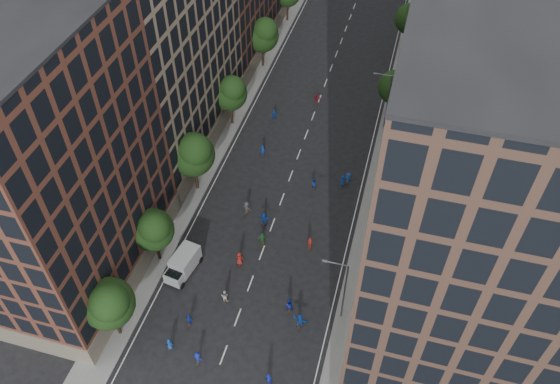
% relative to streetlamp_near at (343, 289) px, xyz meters
% --- Properties ---
extents(ground, '(240.00, 240.00, 0.00)m').
position_rel_streetlamp_near_xyz_m(ground, '(-10.37, 28.00, -5.17)').
color(ground, black).
rests_on(ground, ground).
extents(sidewalk_left, '(4.00, 105.00, 0.15)m').
position_rel_streetlamp_near_xyz_m(sidewalk_left, '(-22.37, 35.50, -5.09)').
color(sidewalk_left, slate).
rests_on(sidewalk_left, ground).
extents(sidewalk_right, '(4.00, 105.00, 0.15)m').
position_rel_streetlamp_near_xyz_m(sidewalk_right, '(1.63, 35.50, -5.09)').
color(sidewalk_right, slate).
rests_on(sidewalk_right, ground).
extents(bldg_left_a, '(14.00, 22.00, 30.00)m').
position_rel_streetlamp_near_xyz_m(bldg_left_a, '(-29.37, -1.00, 9.83)').
color(bldg_left_a, brown).
rests_on(bldg_left_a, ground).
extents(bldg_left_b, '(14.00, 26.00, 34.00)m').
position_rel_streetlamp_near_xyz_m(bldg_left_b, '(-29.37, 23.00, 11.83)').
color(bldg_left_b, '#887259').
rests_on(bldg_left_b, ground).
extents(bldg_right_a, '(14.00, 30.00, 36.00)m').
position_rel_streetlamp_near_xyz_m(bldg_right_a, '(8.63, 3.00, 12.83)').
color(bldg_right_a, '#4A3227').
rests_on(bldg_right_a, ground).
extents(bldg_right_b, '(14.00, 28.00, 33.00)m').
position_rel_streetlamp_near_xyz_m(bldg_right_b, '(8.63, 32.00, 11.33)').
color(bldg_right_b, '#6C6559').
rests_on(bldg_right_b, ground).
extents(tree_left_0, '(5.20, 5.20, 8.83)m').
position_rel_streetlamp_near_xyz_m(tree_left_0, '(-21.38, -8.15, 0.79)').
color(tree_left_0, black).
rests_on(tree_left_0, ground).
extents(tree_left_1, '(4.80, 4.80, 8.21)m').
position_rel_streetlamp_near_xyz_m(tree_left_1, '(-21.39, 1.86, 0.38)').
color(tree_left_1, black).
rests_on(tree_left_1, ground).
extents(tree_left_2, '(5.60, 5.60, 9.45)m').
position_rel_streetlamp_near_xyz_m(tree_left_2, '(-21.36, 13.83, 1.19)').
color(tree_left_2, black).
rests_on(tree_left_2, ground).
extents(tree_left_3, '(5.00, 5.00, 8.58)m').
position_rel_streetlamp_near_xyz_m(tree_left_3, '(-21.38, 27.85, 0.65)').
color(tree_left_3, black).
rests_on(tree_left_3, ground).
extents(tree_left_4, '(5.40, 5.40, 9.08)m').
position_rel_streetlamp_near_xyz_m(tree_left_4, '(-21.37, 43.84, 0.93)').
color(tree_left_4, black).
rests_on(tree_left_4, ground).
extents(tree_right_a, '(5.00, 5.00, 8.39)m').
position_rel_streetlamp_near_xyz_m(tree_right_a, '(1.02, 35.85, 0.46)').
color(tree_right_a, black).
rests_on(tree_right_a, ground).
extents(tree_right_b, '(5.20, 5.20, 8.83)m').
position_rel_streetlamp_near_xyz_m(tree_right_b, '(1.02, 55.85, 0.79)').
color(tree_right_b, black).
rests_on(tree_right_b, ground).
extents(streetlamp_near, '(2.64, 0.22, 9.06)m').
position_rel_streetlamp_near_xyz_m(streetlamp_near, '(0.00, 0.00, 0.00)').
color(streetlamp_near, '#595B60').
rests_on(streetlamp_near, ground).
extents(streetlamp_far, '(2.64, 0.22, 9.06)m').
position_rel_streetlamp_near_xyz_m(streetlamp_far, '(0.00, 33.00, 0.00)').
color(streetlamp_far, '#595B60').
rests_on(streetlamp_far, ground).
extents(cargo_van, '(3.04, 5.15, 2.59)m').
position_rel_streetlamp_near_xyz_m(cargo_van, '(-18.15, 1.13, -3.81)').
color(cargo_van, '#B7B7B9').
rests_on(cargo_van, ground).
extents(skater_0, '(0.78, 0.56, 1.50)m').
position_rel_streetlamp_near_xyz_m(skater_0, '(-15.84, -8.20, -4.42)').
color(skater_0, '#1444A5').
rests_on(skater_0, ground).
extents(skater_1, '(0.70, 0.49, 1.80)m').
position_rel_streetlamp_near_xyz_m(skater_1, '(-5.12, -9.15, -4.27)').
color(skater_1, '#121F97').
rests_on(skater_1, ground).
extents(skater_2, '(1.02, 0.89, 1.80)m').
position_rel_streetlamp_near_xyz_m(skater_2, '(-5.36, -0.59, -4.27)').
color(skater_2, '#122294').
rests_on(skater_2, ground).
extents(skater_3, '(1.06, 0.69, 1.55)m').
position_rel_streetlamp_near_xyz_m(skater_3, '(-12.51, -8.87, -4.39)').
color(skater_3, '#1424A6').
rests_on(skater_3, ground).
extents(skater_4, '(0.98, 0.64, 1.55)m').
position_rel_streetlamp_near_xyz_m(skater_4, '(-14.96, -5.06, -4.39)').
color(skater_4, '#152FAD').
rests_on(skater_4, ground).
extents(skater_5, '(1.78, 0.77, 1.86)m').
position_rel_streetlamp_near_xyz_m(skater_5, '(-3.74, -2.18, -4.24)').
color(skater_5, blue).
rests_on(skater_5, ground).
extents(skater_6, '(0.93, 0.62, 1.88)m').
position_rel_streetlamp_near_xyz_m(skater_6, '(-12.37, 3.80, -4.23)').
color(skater_6, maroon).
rests_on(skater_6, ground).
extents(skater_7, '(0.64, 0.44, 1.67)m').
position_rel_streetlamp_near_xyz_m(skater_7, '(-5.14, 8.28, -4.33)').
color(skater_7, maroon).
rests_on(skater_7, ground).
extents(skater_8, '(0.85, 0.66, 1.73)m').
position_rel_streetlamp_near_xyz_m(skater_8, '(-12.33, -1.38, -4.30)').
color(skater_8, '#BBBBB7').
rests_on(skater_8, ground).
extents(skater_9, '(1.29, 0.98, 1.77)m').
position_rel_streetlamp_near_xyz_m(skater_9, '(-14.01, 11.61, -4.28)').
color(skater_9, '#3B3C40').
rests_on(skater_9, ground).
extents(skater_10, '(1.10, 0.64, 1.77)m').
position_rel_streetlamp_near_xyz_m(skater_10, '(-10.65, 7.32, -4.28)').
color(skater_10, '#22722E').
rests_on(skater_10, ground).
extents(skater_11, '(1.75, 0.72, 1.84)m').
position_rel_streetlamp_near_xyz_m(skater_11, '(-11.36, 10.39, -4.25)').
color(skater_11, '#1644B5').
rests_on(skater_11, ground).
extents(skater_12, '(0.89, 0.72, 1.57)m').
position_rel_streetlamp_near_xyz_m(skater_12, '(-3.40, 19.58, -4.38)').
color(skater_12, '#133E9D').
rests_on(skater_12, ground).
extents(skater_13, '(0.76, 0.58, 1.86)m').
position_rel_streetlamp_near_xyz_m(skater_13, '(-15.16, 22.39, -4.24)').
color(skater_13, navy).
rests_on(skater_13, ground).
extents(skater_14, '(0.82, 0.66, 1.63)m').
position_rel_streetlamp_near_xyz_m(skater_14, '(-6.88, 18.09, -4.35)').
color(skater_14, '#13369F').
rests_on(skater_14, ground).
extents(skater_15, '(1.03, 0.61, 1.58)m').
position_rel_streetlamp_near_xyz_m(skater_15, '(-2.78, 20.31, -4.38)').
color(skater_15, '#164CB7').
rests_on(skater_15, ground).
extents(skater_16, '(1.12, 0.59, 1.83)m').
position_rel_streetlamp_near_xyz_m(skater_16, '(-15.72, 30.38, -4.26)').
color(skater_16, '#1644B3').
rests_on(skater_16, ground).
extents(skater_17, '(1.54, 0.66, 1.61)m').
position_rel_streetlamp_near_xyz_m(skater_17, '(-10.61, 36.28, -4.36)').
color(skater_17, maroon).
rests_on(skater_17, ground).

